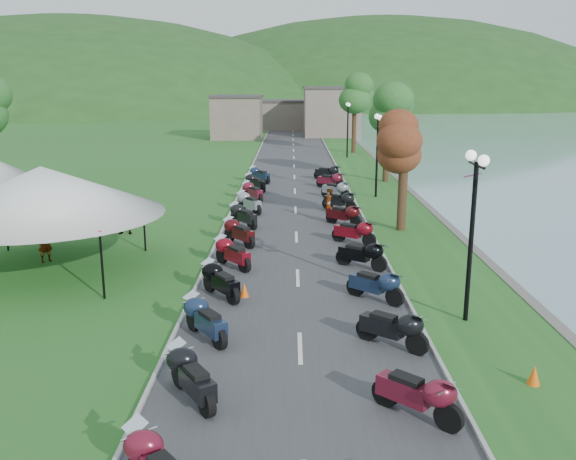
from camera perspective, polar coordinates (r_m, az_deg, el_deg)
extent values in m
cube|color=#3E3E41|center=(39.78, 0.65, 3.65)|extent=(7.00, 120.00, 0.02)
cube|color=#77675D|center=(84.30, -0.91, 10.71)|extent=(18.00, 16.00, 5.00)
imported|color=slate|center=(26.12, -21.64, -2.78)|extent=(0.70, 0.69, 1.56)
imported|color=slate|center=(30.68, -21.99, -0.45)|extent=(0.92, 0.65, 1.71)
imported|color=slate|center=(28.24, -21.75, -1.59)|extent=(1.04, 1.11, 1.67)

